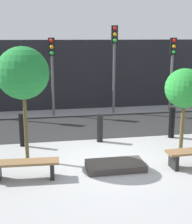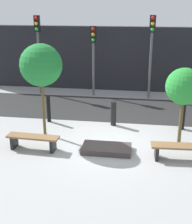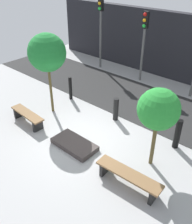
{
  "view_description": "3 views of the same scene",
  "coord_description": "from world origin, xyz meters",
  "px_view_note": "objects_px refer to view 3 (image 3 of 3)",
  "views": [
    {
      "loc": [
        -1.88,
        -8.18,
        3.53
      ],
      "look_at": [
        -0.42,
        0.14,
        1.45
      ],
      "focal_mm": 50.0,
      "sensor_mm": 36.0,
      "label": 1
    },
    {
      "loc": [
        0.99,
        -9.51,
        4.58
      ],
      "look_at": [
        -0.34,
        -0.55,
        1.34
      ],
      "focal_mm": 50.0,
      "sensor_mm": 36.0,
      "label": 2
    },
    {
      "loc": [
        4.99,
        -5.01,
        5.52
      ],
      "look_at": [
        0.3,
        0.26,
        1.17
      ],
      "focal_mm": 40.0,
      "sensor_mm": 36.0,
      "label": 3
    }
  ],
  "objects_px": {
    "traffic_light_west": "(101,20)",
    "bench_left": "(28,116)",
    "tree_behind_left_bench": "(47,53)",
    "bollard_center": "(177,134)",
    "tree_behind_right_bench": "(159,110)",
    "traffic_light_mid_west": "(144,34)",
    "bench_right": "(128,177)",
    "bollard_far_left": "(70,88)",
    "bollard_left": "(116,109)",
    "planter_bed": "(74,144)"
  },
  "relations": [
    {
      "from": "bollard_center",
      "to": "traffic_light_mid_west",
      "type": "height_order",
      "value": "traffic_light_mid_west"
    },
    {
      "from": "traffic_light_west",
      "to": "traffic_light_mid_west",
      "type": "relative_size",
      "value": 1.14
    },
    {
      "from": "bench_left",
      "to": "tree_behind_left_bench",
      "type": "height_order",
      "value": "tree_behind_left_bench"
    },
    {
      "from": "bench_right",
      "to": "traffic_light_west",
      "type": "xyz_separation_m",
      "value": [
        -6.55,
        6.38,
        2.35
      ]
    },
    {
      "from": "bollard_center",
      "to": "bench_left",
      "type": "bearing_deg",
      "value": -153.39
    },
    {
      "from": "traffic_light_mid_west",
      "to": "bench_right",
      "type": "bearing_deg",
      "value": -59.43
    },
    {
      "from": "bench_left",
      "to": "bollard_center",
      "type": "height_order",
      "value": "bollard_center"
    },
    {
      "from": "tree_behind_right_bench",
      "to": "bollard_far_left",
      "type": "relative_size",
      "value": 2.39
    },
    {
      "from": "traffic_light_west",
      "to": "bollard_center",
      "type": "bearing_deg",
      "value": -29.92
    },
    {
      "from": "bench_left",
      "to": "traffic_light_west",
      "type": "xyz_separation_m",
      "value": [
        -1.8,
        6.38,
        2.36
      ]
    },
    {
      "from": "tree_behind_left_bench",
      "to": "bollard_left",
      "type": "bearing_deg",
      "value": 27.7
    },
    {
      "from": "bench_left",
      "to": "traffic_light_mid_west",
      "type": "bearing_deg",
      "value": 84.09
    },
    {
      "from": "tree_behind_left_bench",
      "to": "bollard_left",
      "type": "distance_m",
      "value": 3.38
    },
    {
      "from": "bench_left",
      "to": "planter_bed",
      "type": "bearing_deg",
      "value": 7.66
    },
    {
      "from": "tree_behind_right_bench",
      "to": "traffic_light_west",
      "type": "bearing_deg",
      "value": 141.89
    },
    {
      "from": "bench_right",
      "to": "planter_bed",
      "type": "bearing_deg",
      "value": 172.34
    },
    {
      "from": "bench_right",
      "to": "bollard_far_left",
      "type": "bearing_deg",
      "value": 150.55
    },
    {
      "from": "bench_left",
      "to": "bollard_center",
      "type": "bearing_deg",
      "value": 29.45
    },
    {
      "from": "traffic_light_mid_west",
      "to": "traffic_light_west",
      "type": "bearing_deg",
      "value": 179.98
    },
    {
      "from": "bollard_far_left",
      "to": "bollard_left",
      "type": "xyz_separation_m",
      "value": [
        2.59,
        0.0,
        -0.07
      ]
    },
    {
      "from": "tree_behind_right_bench",
      "to": "traffic_light_mid_west",
      "type": "distance_m",
      "value": 6.39
    },
    {
      "from": "bollard_center",
      "to": "bollard_far_left",
      "type": "bearing_deg",
      "value": 180.0
    },
    {
      "from": "bollard_far_left",
      "to": "traffic_light_west",
      "type": "bearing_deg",
      "value": 112.23
    },
    {
      "from": "bench_left",
      "to": "traffic_light_west",
      "type": "height_order",
      "value": "traffic_light_west"
    },
    {
      "from": "tree_behind_right_bench",
      "to": "bollard_center",
      "type": "xyz_separation_m",
      "value": [
        0.21,
        1.25,
        -1.43
      ]
    },
    {
      "from": "bench_right",
      "to": "traffic_light_west",
      "type": "height_order",
      "value": "traffic_light_west"
    },
    {
      "from": "planter_bed",
      "to": "bollard_far_left",
      "type": "height_order",
      "value": "bollard_far_left"
    },
    {
      "from": "bench_left",
      "to": "bollard_center",
      "type": "xyz_separation_m",
      "value": [
        4.96,
        2.49,
        0.2
      ]
    },
    {
      "from": "bollard_left",
      "to": "bollard_center",
      "type": "relative_size",
      "value": 0.87
    },
    {
      "from": "planter_bed",
      "to": "bench_right",
      "type": "bearing_deg",
      "value": -4.81
    },
    {
      "from": "planter_bed",
      "to": "traffic_light_west",
      "type": "distance_m",
      "value": 7.9
    },
    {
      "from": "traffic_light_mid_west",
      "to": "tree_behind_left_bench",
      "type": "bearing_deg",
      "value": -100.82
    },
    {
      "from": "bollard_left",
      "to": "bench_right",
      "type": "bearing_deg",
      "value": -46.31
    },
    {
      "from": "tree_behind_left_bench",
      "to": "traffic_light_west",
      "type": "distance_m",
      "value": 5.45
    },
    {
      "from": "bench_right",
      "to": "traffic_light_mid_west",
      "type": "height_order",
      "value": "traffic_light_mid_west"
    },
    {
      "from": "bench_right",
      "to": "tree_behind_right_bench",
      "type": "bearing_deg",
      "value": 87.16
    },
    {
      "from": "tree_behind_right_bench",
      "to": "traffic_light_mid_west",
      "type": "relative_size",
      "value": 0.75
    },
    {
      "from": "bench_left",
      "to": "tree_behind_right_bench",
      "type": "xyz_separation_m",
      "value": [
        4.75,
        1.24,
        1.63
      ]
    },
    {
      "from": "tree_behind_left_bench",
      "to": "traffic_light_mid_west",
      "type": "xyz_separation_m",
      "value": [
        0.98,
        5.14,
        -0.14
      ]
    },
    {
      "from": "bench_left",
      "to": "bollard_left",
      "type": "xyz_separation_m",
      "value": [
        2.38,
        2.49,
        0.13
      ]
    },
    {
      "from": "tree_behind_right_bench",
      "to": "traffic_light_west",
      "type": "height_order",
      "value": "traffic_light_west"
    },
    {
      "from": "bench_left",
      "to": "bollard_far_left",
      "type": "relative_size",
      "value": 1.59
    },
    {
      "from": "bollard_center",
      "to": "traffic_light_west",
      "type": "distance_m",
      "value": 8.1
    },
    {
      "from": "bench_right",
      "to": "tree_behind_left_bench",
      "type": "xyz_separation_m",
      "value": [
        -4.75,
        1.24,
        2.18
      ]
    },
    {
      "from": "bench_left",
      "to": "traffic_light_mid_west",
      "type": "relative_size",
      "value": 0.5
    },
    {
      "from": "bench_right",
      "to": "tree_behind_left_bench",
      "type": "height_order",
      "value": "tree_behind_left_bench"
    },
    {
      "from": "traffic_light_west",
      "to": "bench_left",
      "type": "bearing_deg",
      "value": -74.21
    },
    {
      "from": "bench_right",
      "to": "bollard_left",
      "type": "xyz_separation_m",
      "value": [
        -2.38,
        2.49,
        0.12
      ]
    },
    {
      "from": "bench_right",
      "to": "planter_bed",
      "type": "height_order",
      "value": "bench_right"
    },
    {
      "from": "tree_behind_right_bench",
      "to": "bench_right",
      "type": "bearing_deg",
      "value": -90.0
    }
  ]
}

